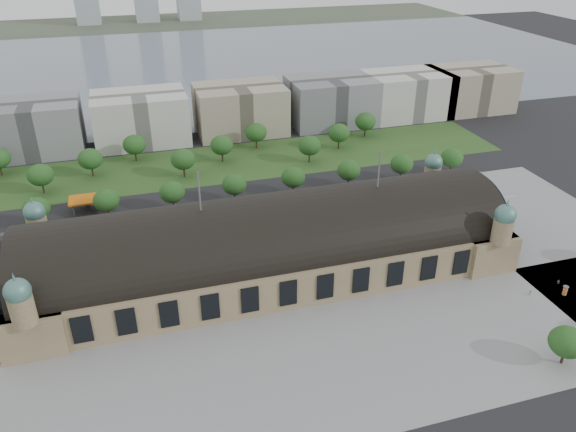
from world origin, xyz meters
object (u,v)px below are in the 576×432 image
object	(u,v)px
parked_car_6	(156,251)
petrol_station	(92,199)
parked_car_4	(138,250)
bus_west	(263,222)
traffic_car_4	(284,215)
traffic_car_3	(183,214)
bus_east	(295,216)
parked_car_3	(121,259)
pedestrian_2	(558,282)
traffic_car_5	(340,198)
parked_car_2	(35,272)
parked_car_5	(155,254)
advertising_column	(565,290)
bus_mid	(228,231)
traffic_car_6	(471,198)
parked_car_0	(31,266)
traffic_car_2	(38,260)
parked_car_1	(41,265)

from	to	relation	value
parked_car_6	petrol_station	bearing A→B (deg)	172.49
petrol_station	parked_car_6	bearing A→B (deg)	-64.03
parked_car_4	bus_west	bearing A→B (deg)	73.99
petrol_station	traffic_car_4	world-z (taller)	petrol_station
traffic_car_3	bus_east	xyz separation A→B (m)	(39.41, -14.56, 0.73)
parked_car_3	parked_car_6	xyz separation A→B (m)	(11.52, 1.78, -0.14)
pedestrian_2	traffic_car_5	bearing A→B (deg)	-14.78
parked_car_6	pedestrian_2	bearing A→B (deg)	31.68
parked_car_2	parked_car_4	size ratio (longest dim) A/B	1.07
bus_east	pedestrian_2	distance (m)	90.43
parked_car_5	bus_west	xyz separation A→B (m)	(39.56, 9.94, 0.75)
bus_east	advertising_column	distance (m)	92.70
bus_mid	advertising_column	xyz separation A→B (m)	(89.11, -63.04, -0.33)
petrol_station	parked_car_4	bearing A→B (deg)	-69.91
traffic_car_6	parked_car_2	size ratio (longest dim) A/B	1.15
traffic_car_6	parked_car_0	size ratio (longest dim) A/B	1.34
petrol_station	parked_car_6	size ratio (longest dim) A/B	3.14
parked_car_3	bus_west	size ratio (longest dim) A/B	0.42
parked_car_2	traffic_car_4	bearing A→B (deg)	63.92
bus_west	bus_east	size ratio (longest dim) A/B	1.02
traffic_car_2	parked_car_6	size ratio (longest dim) A/B	1.04
parked_car_4	advertising_column	distance (m)	134.88
bus_west	parked_car_4	bearing A→B (deg)	94.25
pedestrian_2	parked_car_6	bearing A→B (deg)	20.27
petrol_station	parked_car_5	bearing A→B (deg)	-65.55
parked_car_0	parked_car_1	distance (m)	2.80
bus_mid	traffic_car_3	bearing A→B (deg)	35.91
petrol_station	pedestrian_2	size ratio (longest dim) A/B	7.13
parked_car_0	parked_car_4	world-z (taller)	parked_car_4
traffic_car_3	advertising_column	world-z (taller)	advertising_column
petrol_station	parked_car_1	distance (m)	43.29
traffic_car_4	bus_east	bearing A→B (deg)	41.86
traffic_car_3	traffic_car_5	bearing A→B (deg)	-97.47
bus_mid	advertising_column	world-z (taller)	bus_mid
parked_car_3	bus_mid	world-z (taller)	bus_mid
parked_car_0	bus_west	distance (m)	78.41
parked_car_4	bus_east	distance (m)	57.76
traffic_car_2	bus_east	world-z (taller)	bus_east
traffic_car_4	parked_car_2	xyz separation A→B (m)	(-85.56, -13.90, -0.09)
bus_west	traffic_car_6	bearing A→B (deg)	-95.49
parked_car_3	traffic_car_6	bearing A→B (deg)	62.64
traffic_car_5	parked_car_5	world-z (taller)	parked_car_5
traffic_car_4	bus_east	world-z (taller)	bus_east
traffic_car_4	traffic_car_3	bearing A→B (deg)	-115.75
traffic_car_3	traffic_car_6	world-z (taller)	traffic_car_6
traffic_car_3	traffic_car_5	distance (m)	61.70
traffic_car_3	pedestrian_2	xyz separation A→B (m)	(104.27, -77.57, 0.23)
parked_car_2	parked_car_3	bearing A→B (deg)	54.69
petrol_station	traffic_car_2	xyz separation A→B (m)	(-16.96, -36.58, -2.30)
traffic_car_4	traffic_car_6	distance (m)	75.80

